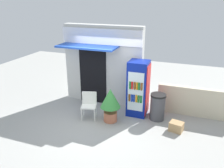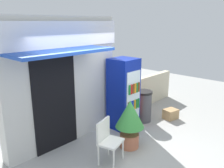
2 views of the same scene
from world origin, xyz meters
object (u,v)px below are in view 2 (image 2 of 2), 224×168
object	(u,v)px
potted_plant_near_shop	(130,119)
cardboard_box	(171,114)
plastic_chair	(107,138)
trash_bin	(143,106)
drink_cooler	(124,94)

from	to	relation	value
potted_plant_near_shop	cardboard_box	distance (m)	2.13
plastic_chair	trash_bin	distance (m)	2.22
potted_plant_near_shop	trash_bin	bearing A→B (deg)	24.46
trash_bin	cardboard_box	size ratio (longest dim) A/B	2.29
plastic_chair	trash_bin	bearing A→B (deg)	17.15
drink_cooler	plastic_chair	xyz separation A→B (m)	(-1.43, -0.79, -0.41)
plastic_chair	cardboard_box	size ratio (longest dim) A/B	2.31
cardboard_box	potted_plant_near_shop	bearing A→B (deg)	-176.82
drink_cooler	trash_bin	xyz separation A→B (m)	(0.69, -0.13, -0.49)
trash_bin	plastic_chair	bearing A→B (deg)	-162.85
drink_cooler	plastic_chair	size ratio (longest dim) A/B	2.11
drink_cooler	plastic_chair	bearing A→B (deg)	-151.08
drink_cooler	cardboard_box	xyz separation A→B (m)	(1.36, -0.65, -0.79)
potted_plant_near_shop	trash_bin	world-z (taller)	potted_plant_near_shop
trash_bin	cardboard_box	world-z (taller)	trash_bin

